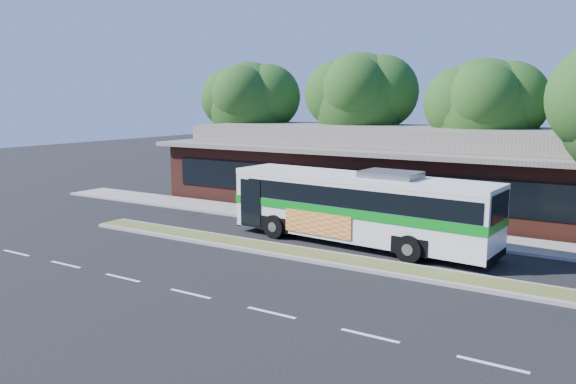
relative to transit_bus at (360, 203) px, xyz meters
The scene contains 10 objects.
ground 3.87m from the transit_bus, 71.79° to the right, with size 120.00×120.00×0.00m, color black.
median_strip 3.34m from the transit_bus, 68.04° to the right, with size 26.00×1.10×0.15m, color #4F5B26.
sidewalk 3.73m from the transit_bus, 71.08° to the left, with size 44.00×2.60×0.12m, color gray.
parking_lot 18.30m from the transit_bus, 158.30° to the left, with size 14.00×12.00×0.01m, color black.
plaza_building 9.79m from the transit_bus, 83.70° to the left, with size 33.20×11.20×4.45m.
tree_bg_a 18.45m from the transit_bus, 138.68° to the left, with size 6.47×5.80×8.63m.
tree_bg_b 14.67m from the transit_bus, 113.10° to the left, with size 6.69×6.00×9.00m.
tree_bg_c 12.71m from the transit_bus, 78.20° to the left, with size 6.24×5.60×8.26m.
transit_bus is the anchor object (origin of this frame).
sedan 14.57m from the transit_bus, 154.55° to the left, with size 2.04×5.01×1.46m, color silver.
Camera 1 is at (8.30, -17.58, 5.91)m, focal length 35.00 mm.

